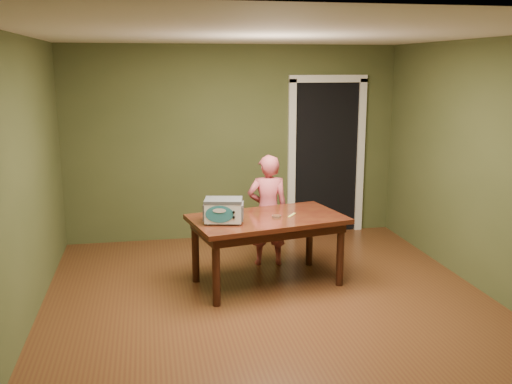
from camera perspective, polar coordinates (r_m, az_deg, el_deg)
floor at (r=5.69m, az=1.78°, el=-11.57°), size 5.00×5.00×0.00m
room_shell at (r=5.23m, az=1.91°, el=5.76°), size 4.52×5.02×2.61m
doorway at (r=8.32m, az=6.39°, el=3.69°), size 1.10×0.66×2.25m
dining_table at (r=6.09m, az=1.14°, el=-3.41°), size 1.75×1.21×0.75m
toy_oven at (r=5.83m, az=-3.27°, el=-1.77°), size 0.44×0.34×0.25m
baking_pan at (r=6.05m, az=2.07°, el=-2.43°), size 0.10×0.10×0.02m
spatula at (r=6.13m, az=3.61°, el=-2.32°), size 0.12×0.16×0.01m
child at (r=6.70m, az=1.19°, el=-1.83°), size 0.50×0.35×1.32m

